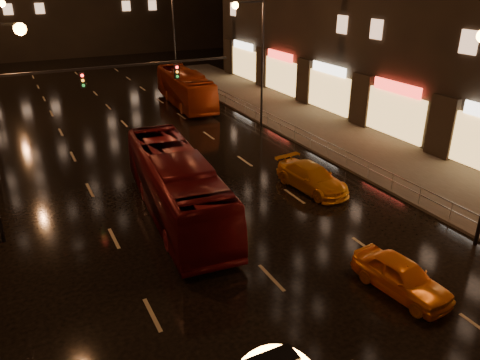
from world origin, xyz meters
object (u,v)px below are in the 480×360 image
object	(u,v)px
taxi_near	(401,276)
bus_red	(177,185)
taxi_far	(312,178)
bus_curb	(185,88)

from	to	relation	value
taxi_near	bus_red	bearing A→B (deg)	112.55
bus_red	taxi_far	world-z (taller)	bus_red
taxi_far	taxi_near	bearing A→B (deg)	-110.37
bus_curb	taxi_far	bearing A→B (deg)	-86.41
bus_red	taxi_near	world-z (taller)	bus_red
bus_curb	taxi_near	distance (m)	30.57
taxi_near	bus_curb	bearing A→B (deg)	78.31
bus_curb	bus_red	bearing A→B (deg)	-107.31
bus_curb	taxi_near	size ratio (longest dim) A/B	2.79
bus_red	taxi_far	size ratio (longest dim) A/B	2.45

